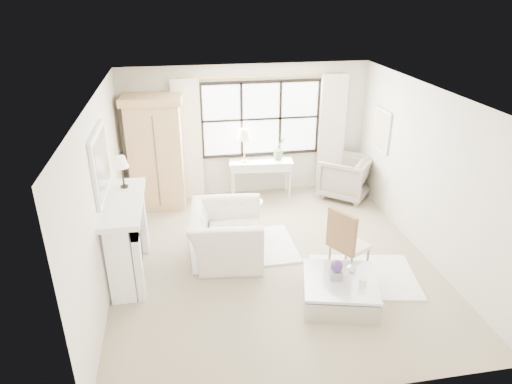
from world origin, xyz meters
TOP-DOWN VIEW (x-y plane):
  - floor at (0.00, 0.00)m, footprint 5.50×5.50m
  - ceiling at (0.00, 0.00)m, footprint 5.50×5.50m
  - wall_back at (0.00, 2.75)m, footprint 5.00×0.00m
  - wall_front at (0.00, -2.75)m, footprint 5.00×0.00m
  - wall_left at (-2.50, 0.00)m, footprint 0.00×5.50m
  - wall_right at (2.50, 0.00)m, footprint 0.00×5.50m
  - window_pane at (0.30, 2.73)m, footprint 2.40×0.02m
  - window_frame at (0.30, 2.72)m, footprint 2.50×0.04m
  - curtain_rod at (0.30, 2.67)m, footprint 3.30×0.04m
  - curtain_left at (-1.20, 2.65)m, footprint 0.55×0.10m
  - curtain_right at (1.80, 2.65)m, footprint 0.55×0.10m
  - fireplace at (-2.27, 0.00)m, footprint 0.58×1.66m
  - mirror_frame at (-2.47, 0.00)m, footprint 0.05×1.15m
  - mirror_glass at (-2.44, 0.00)m, footprint 0.02×1.00m
  - art_frame at (2.47, 1.70)m, footprint 0.04×0.62m
  - art_canvas at (2.45, 1.70)m, footprint 0.01×0.52m
  - mantel_lamp at (-2.25, 0.47)m, footprint 0.22×0.22m
  - armoire at (-1.83, 2.35)m, footprint 1.17×0.79m
  - console_table at (0.25, 2.45)m, footprint 1.34×0.56m
  - console_lamp at (-0.09, 2.45)m, footprint 0.28×0.28m
  - orchid_plant at (0.64, 2.46)m, footprint 0.32×0.29m
  - side_table at (-0.15, 1.19)m, footprint 0.40×0.40m
  - rug_left at (-0.43, 0.42)m, footprint 1.80×1.29m
  - rug_right at (1.27, -0.73)m, footprint 1.76×1.44m
  - club_armchair at (-0.73, 0.21)m, footprint 1.29×1.44m
  - wingback_chair at (2.00, 2.15)m, footprint 1.34×1.33m
  - french_chair at (1.07, -0.53)m, footprint 0.66×0.66m
  - coffee_table at (0.69, -1.23)m, footprint 1.21×1.21m
  - planter_box at (0.64, -1.19)m, footprint 0.19×0.19m
  - planter_flowers at (0.64, -1.19)m, footprint 0.16×0.16m
  - pillar_candle at (0.94, -1.42)m, footprint 0.10×0.10m
  - coffee_vase at (0.91, -1.06)m, footprint 0.14×0.14m

SIDE VIEW (x-z plane):
  - floor at x=0.00m, z-range 0.00..0.00m
  - rug_right at x=1.27m, z-range 0.00..0.03m
  - rug_left at x=-0.43m, z-range 0.00..0.03m
  - coffee_table at x=0.69m, z-range -0.01..0.37m
  - french_chair at x=1.07m, z-range -0.23..0.85m
  - side_table at x=-0.15m, z-range 0.08..0.58m
  - console_table at x=0.25m, z-range 0.00..0.80m
  - club_armchair at x=-0.73m, z-range 0.00..0.85m
  - wingback_chair at x=2.00m, z-range 0.00..0.88m
  - pillar_candle at x=0.94m, z-range 0.38..0.50m
  - planter_box at x=0.64m, z-range 0.38..0.51m
  - coffee_vase at x=0.91m, z-range 0.38..0.52m
  - planter_flowers at x=0.64m, z-range 0.51..0.67m
  - fireplace at x=-2.27m, z-range 0.02..1.28m
  - orchid_plant at x=0.64m, z-range 0.80..1.28m
  - armoire at x=-1.83m, z-range 0.02..2.26m
  - curtain_left at x=-1.20m, z-range 0.00..2.47m
  - curtain_right at x=1.80m, z-range 0.00..2.47m
  - wall_left at x=-2.50m, z-range -1.40..4.10m
  - wall_right at x=2.50m, z-range -1.40..4.10m
  - wall_back at x=0.00m, z-range -1.15..3.85m
  - wall_front at x=0.00m, z-range -1.15..3.85m
  - console_lamp at x=-0.09m, z-range 1.01..1.70m
  - art_frame at x=2.47m, z-range 1.14..1.96m
  - art_canvas at x=2.45m, z-range 1.19..1.91m
  - window_pane at x=0.30m, z-range 0.85..2.35m
  - window_frame at x=0.30m, z-range 0.85..2.35m
  - mantel_lamp at x=-2.25m, z-range 1.40..1.91m
  - mirror_frame at x=-2.47m, z-range 1.37..2.31m
  - mirror_glass at x=-2.44m, z-range 1.44..2.24m
  - curtain_rod at x=0.30m, z-range 2.45..2.49m
  - ceiling at x=0.00m, z-range 2.70..2.70m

